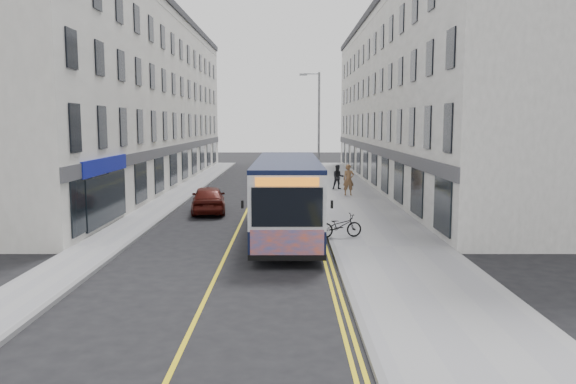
{
  "coord_description": "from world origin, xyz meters",
  "views": [
    {
      "loc": [
        2.27,
        -22.21,
        4.79
      ],
      "look_at": [
        2.27,
        3.69,
        1.6
      ],
      "focal_mm": 35.0,
      "sensor_mm": 36.0,
      "label": 1
    }
  ],
  "objects_px": {
    "streetlamp": "(318,129)",
    "bicycle": "(340,226)",
    "car_white": "(300,176)",
    "city_bus": "(287,194)",
    "car_maroon": "(208,199)",
    "pedestrian_near": "(349,180)",
    "pedestrian_far": "(338,177)"
  },
  "relations": [
    {
      "from": "pedestrian_near",
      "to": "pedestrian_far",
      "type": "relative_size",
      "value": 1.17
    },
    {
      "from": "pedestrian_far",
      "to": "pedestrian_near",
      "type": "bearing_deg",
      "value": -85.86
    },
    {
      "from": "streetlamp",
      "to": "pedestrian_near",
      "type": "distance_m",
      "value": 3.84
    },
    {
      "from": "city_bus",
      "to": "pedestrian_near",
      "type": "height_order",
      "value": "city_bus"
    },
    {
      "from": "pedestrian_near",
      "to": "pedestrian_far",
      "type": "xyz_separation_m",
      "value": [
        -0.38,
        3.37,
        -0.14
      ]
    },
    {
      "from": "pedestrian_near",
      "to": "streetlamp",
      "type": "bearing_deg",
      "value": 173.77
    },
    {
      "from": "streetlamp",
      "to": "bicycle",
      "type": "relative_size",
      "value": 4.32
    },
    {
      "from": "streetlamp",
      "to": "car_maroon",
      "type": "relative_size",
      "value": 1.83
    },
    {
      "from": "pedestrian_near",
      "to": "car_white",
      "type": "relative_size",
      "value": 0.48
    },
    {
      "from": "streetlamp",
      "to": "pedestrian_far",
      "type": "bearing_deg",
      "value": 64.06
    },
    {
      "from": "streetlamp",
      "to": "bicycle",
      "type": "bearing_deg",
      "value": -89.03
    },
    {
      "from": "car_maroon",
      "to": "pedestrian_near",
      "type": "bearing_deg",
      "value": -149.28
    },
    {
      "from": "streetlamp",
      "to": "city_bus",
      "type": "distance_m",
      "value": 13.09
    },
    {
      "from": "bicycle",
      "to": "pedestrian_far",
      "type": "xyz_separation_m",
      "value": [
        1.42,
        16.97,
        0.38
      ]
    },
    {
      "from": "streetlamp",
      "to": "bicycle",
      "type": "distance_m",
      "value": 14.09
    },
    {
      "from": "streetlamp",
      "to": "car_white",
      "type": "relative_size",
      "value": 1.9
    },
    {
      "from": "bicycle",
      "to": "pedestrian_near",
      "type": "bearing_deg",
      "value": -20.58
    },
    {
      "from": "streetlamp",
      "to": "car_maroon",
      "type": "bearing_deg",
      "value": -133.83
    },
    {
      "from": "streetlamp",
      "to": "car_white",
      "type": "bearing_deg",
      "value": 97.8
    },
    {
      "from": "streetlamp",
      "to": "car_white",
      "type": "xyz_separation_m",
      "value": [
        -0.97,
        7.08,
        -3.69
      ]
    },
    {
      "from": "streetlamp",
      "to": "bicycle",
      "type": "height_order",
      "value": "streetlamp"
    },
    {
      "from": "city_bus",
      "to": "pedestrian_far",
      "type": "height_order",
      "value": "city_bus"
    },
    {
      "from": "city_bus",
      "to": "pedestrian_far",
      "type": "distance_m",
      "value": 16.51
    },
    {
      "from": "pedestrian_far",
      "to": "streetlamp",
      "type": "bearing_deg",
      "value": -118.31
    },
    {
      "from": "bicycle",
      "to": "pedestrian_near",
      "type": "distance_m",
      "value": 13.73
    },
    {
      "from": "bicycle",
      "to": "car_maroon",
      "type": "bearing_deg",
      "value": 28.86
    },
    {
      "from": "car_maroon",
      "to": "bicycle",
      "type": "bearing_deg",
      "value": 124.37
    },
    {
      "from": "city_bus",
      "to": "bicycle",
      "type": "distance_m",
      "value": 2.62
    },
    {
      "from": "city_bus",
      "to": "bicycle",
      "type": "height_order",
      "value": "city_bus"
    },
    {
      "from": "city_bus",
      "to": "pedestrian_far",
      "type": "bearing_deg",
      "value": 77.45
    },
    {
      "from": "streetlamp",
      "to": "pedestrian_near",
      "type": "relative_size",
      "value": 3.97
    },
    {
      "from": "car_white",
      "to": "car_maroon",
      "type": "height_order",
      "value": "car_maroon"
    }
  ]
}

